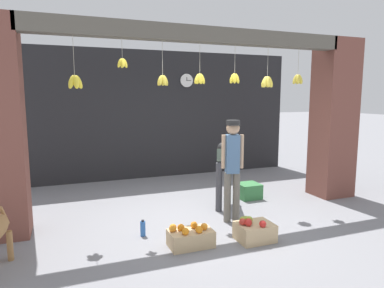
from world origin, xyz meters
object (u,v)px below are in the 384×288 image
Objects in this scene: wall_clock at (187,80)px; fruit_crate_apples at (254,231)px; water_bottle at (143,229)px; fruit_crate_oranges at (190,237)px; produce_box_green at (249,191)px; worker_stooping at (223,166)px; shopkeeper at (232,163)px.

fruit_crate_apples is at bearing -96.90° from wall_clock.
fruit_crate_apples is 1.55m from water_bottle.
fruit_crate_oranges reaches higher than water_bottle.
water_bottle is (-0.51, 0.55, -0.02)m from fruit_crate_oranges.
water_bottle is 4.47m from wall_clock.
fruit_crate_apples is 1.98m from produce_box_green.
water_bottle is 0.69× the size of wall_clock.
fruit_crate_apples is (-0.23, -1.46, -0.60)m from worker_stooping.
fruit_crate_apples reaches higher than fruit_crate_oranges.
wall_clock is at bearing 100.60° from produce_box_green.
produce_box_green is at bearing -114.76° from shopkeeper.
fruit_crate_oranges is 2.45× the size of water_bottle.
shopkeeper is 1.56m from produce_box_green.
worker_stooping is 1.59m from fruit_crate_apples.
fruit_crate_oranges reaches higher than produce_box_green.
fruit_crate_oranges is 2.42m from produce_box_green.
shopkeeper is at bearing -97.75° from wall_clock.
water_bottle is (-1.39, 0.68, -0.03)m from fruit_crate_apples.
shopkeeper is 6.83× the size of water_bottle.
shopkeeper is 3.91× the size of produce_box_green.
wall_clock is (1.37, 3.94, 2.21)m from fruit_crate_oranges.
wall_clock is at bearing 109.12° from worker_stooping.
shopkeeper is 0.77m from worker_stooping.
wall_clock is (0.45, 3.33, 1.40)m from shopkeeper.
worker_stooping is at bearing -157.20° from produce_box_green.
water_bottle is at bearing -119.05° from wall_clock.
worker_stooping is 1.91× the size of fruit_crate_oranges.
fruit_crate_apples is at bearing -8.62° from fruit_crate_oranges.
shopkeeper reaches higher than water_bottle.
fruit_crate_oranges is at bearing -105.00° from worker_stooping.
produce_box_green is at bearing 24.75° from water_bottle.
water_bottle is at bearing 153.76° from fruit_crate_apples.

